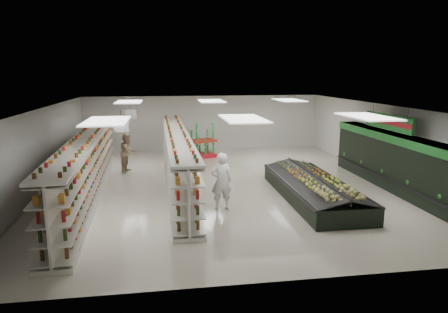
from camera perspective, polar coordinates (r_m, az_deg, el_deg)
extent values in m
plane|color=beige|center=(16.58, -0.07, -3.97)|extent=(16.00, 16.00, 0.00)
cube|color=white|center=(16.01, -0.07, 7.13)|extent=(14.00, 16.00, 0.02)
cube|color=silver|center=(24.07, -2.93, 4.85)|extent=(14.00, 0.02, 3.20)
cube|color=silver|center=(8.63, 7.98, -7.95)|extent=(14.00, 0.02, 3.20)
cube|color=silver|center=(16.69, -24.57, 0.70)|extent=(0.02, 16.00, 3.20)
cube|color=silver|center=(18.58, 21.81, 1.96)|extent=(0.02, 16.00, 3.20)
cube|color=black|center=(17.18, 22.88, -0.57)|extent=(0.80, 8.00, 2.20)
cube|color=#1F762A|center=(17.01, 23.08, 2.56)|extent=(0.85, 8.00, 0.30)
cube|color=black|center=(17.17, 22.03, -2.39)|extent=(0.55, 7.80, 0.15)
cube|color=silver|center=(17.06, 22.52, 0.23)|extent=(0.45, 7.70, 0.03)
cube|color=silver|center=(17.00, 22.60, 1.22)|extent=(0.45, 7.70, 0.03)
cube|color=white|center=(13.96, -14.46, 4.21)|extent=(0.50, 0.06, 0.40)
cube|color=red|center=(13.96, -14.46, 4.21)|extent=(0.52, 0.02, 0.12)
cylinder|color=black|center=(13.92, -14.52, 5.43)|extent=(0.01, 0.01, 0.50)
cube|color=white|center=(17.92, -13.23, 5.87)|extent=(0.50, 0.06, 0.40)
cube|color=red|center=(17.92, -13.23, 5.87)|extent=(0.52, 0.02, 0.12)
cylinder|color=black|center=(17.89, -13.27, 6.82)|extent=(0.01, 0.01, 0.50)
cube|color=#1F762A|center=(16.79, 22.43, 4.57)|extent=(0.10, 3.20, 0.60)
cube|color=red|center=(16.76, 22.25, 4.57)|extent=(0.03, 3.20, 0.18)
cylinder|color=black|center=(15.74, 24.78, 5.42)|extent=(0.01, 0.01, 0.50)
cylinder|color=black|center=(17.78, 20.55, 6.36)|extent=(0.01, 0.01, 0.50)
cube|color=white|center=(15.98, -18.72, -4.98)|extent=(1.45, 12.63, 0.13)
cube|color=white|center=(15.73, -18.95, -1.53)|extent=(0.57, 12.60, 2.10)
cube|color=white|center=(15.53, -19.22, 2.39)|extent=(1.45, 12.63, 0.08)
cube|color=silver|center=(15.98, -19.61, -4.57)|extent=(0.96, 12.51, 0.03)
cube|color=silver|center=(15.86, -19.72, -2.98)|extent=(0.96, 12.51, 0.03)
cube|color=silver|center=(15.75, -19.84, -1.36)|extent=(0.96, 12.51, 0.03)
cube|color=silver|center=(15.66, -19.95, 0.28)|extent=(0.96, 12.51, 0.03)
cube|color=silver|center=(15.58, -20.07, 1.93)|extent=(0.96, 12.51, 0.03)
cube|color=silver|center=(15.91, -17.88, -4.52)|extent=(0.96, 12.51, 0.03)
cube|color=silver|center=(15.79, -17.99, -2.92)|extent=(0.96, 12.51, 0.03)
cube|color=silver|center=(15.68, -18.09, -1.30)|extent=(0.96, 12.51, 0.03)
cube|color=silver|center=(15.59, -18.20, 0.35)|extent=(0.96, 12.51, 0.03)
cube|color=silver|center=(15.51, -18.31, 2.01)|extent=(0.96, 12.51, 0.03)
cube|color=white|center=(16.85, -6.66, -3.57)|extent=(1.12, 12.30, 0.12)
cube|color=white|center=(16.62, -6.74, -0.37)|extent=(0.26, 12.29, 2.05)
cube|color=white|center=(16.44, -6.82, 3.27)|extent=(1.12, 12.30, 0.08)
cube|color=silver|center=(16.81, -7.47, -3.19)|extent=(0.65, 12.19, 0.03)
cube|color=silver|center=(16.70, -7.51, -1.71)|extent=(0.65, 12.19, 0.03)
cube|color=silver|center=(16.60, -7.55, -0.20)|extent=(0.65, 12.19, 0.03)
cube|color=silver|center=(16.52, -7.59, 1.32)|extent=(0.65, 12.19, 0.03)
cube|color=silver|center=(16.44, -7.64, 2.85)|extent=(0.65, 12.19, 0.03)
cube|color=silver|center=(16.83, -5.87, -3.13)|extent=(0.65, 12.19, 0.03)
cube|color=silver|center=(16.72, -5.90, -1.65)|extent=(0.65, 12.19, 0.03)
cube|color=silver|center=(16.63, -5.93, -0.15)|extent=(0.65, 12.19, 0.03)
cube|color=silver|center=(16.54, -5.96, 1.37)|extent=(0.65, 12.19, 0.03)
cube|color=silver|center=(16.46, -6.00, 2.90)|extent=(0.65, 12.19, 0.03)
cube|color=black|center=(15.00, 12.59, -4.75)|extent=(2.13, 6.12, 0.61)
cube|color=#262626|center=(14.59, 8.92, -3.75)|extent=(0.09, 6.11, 0.05)
cube|color=#262626|center=(15.30, 16.20, -3.36)|extent=(0.09, 6.11, 0.05)
cube|color=black|center=(14.71, 10.68, -3.34)|extent=(1.16, 6.03, 0.31)
cube|color=black|center=(15.09, 14.60, -3.13)|extent=(1.16, 6.03, 0.31)
cube|color=#262626|center=(14.87, 12.68, -2.91)|extent=(0.08, 6.02, 0.22)
cube|color=red|center=(21.84, -3.08, 0.17)|extent=(1.55, 1.31, 0.22)
cube|color=red|center=(21.69, -3.11, 2.29)|extent=(1.62, 1.38, 0.11)
imported|color=white|center=(13.34, -0.39, -3.55)|extent=(0.75, 0.53, 1.94)
imported|color=tan|center=(19.05, -13.59, 0.56)|extent=(0.76, 0.99, 1.80)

